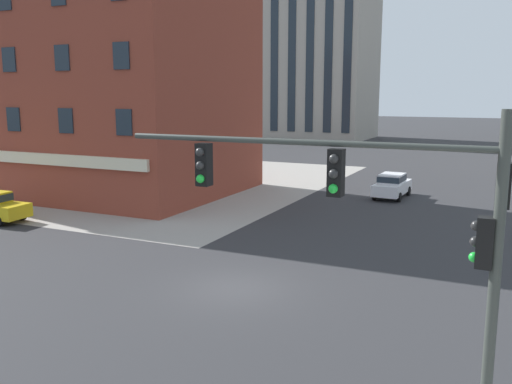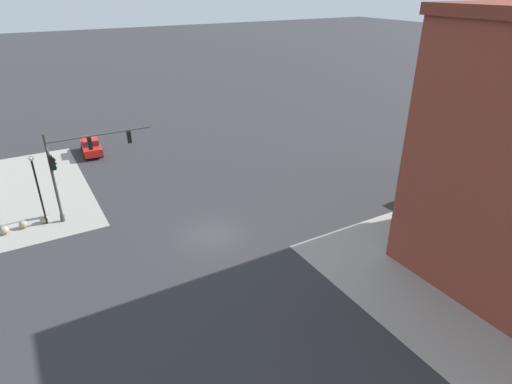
# 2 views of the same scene
# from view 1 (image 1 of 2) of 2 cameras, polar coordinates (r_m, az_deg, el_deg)

# --- Properties ---
(ground_plane) EXTENTS (320.00, 320.00, 0.00)m
(ground_plane) POSITION_cam_1_polar(r_m,az_deg,el_deg) (20.93, -2.13, -9.86)
(ground_plane) COLOR #2D2D30
(sidewalk_far_corner) EXTENTS (32.00, 32.00, 0.02)m
(sidewalk_far_corner) POSITION_cam_1_polar(r_m,az_deg,el_deg) (47.94, -12.52, 1.31)
(sidewalk_far_corner) COLOR gray
(sidewalk_far_corner) RESTS_ON ground
(traffic_signal_main) EXTENTS (7.63, 2.09, 6.90)m
(traffic_signal_main) POSITION_cam_1_polar(r_m,az_deg,el_deg) (10.64, 15.71, -4.66)
(traffic_signal_main) COLOR #383D38
(traffic_signal_main) RESTS_ON ground
(car_main_northbound_far) EXTENTS (2.05, 4.48, 1.68)m
(car_main_northbound_far) POSITION_cam_1_polar(r_m,az_deg,el_deg) (39.49, 13.83, 0.75)
(car_main_northbound_far) COLOR silver
(car_main_northbound_far) RESTS_ON ground
(storefront_block_near_corner) EXTENTS (22.18, 14.60, 15.35)m
(storefront_block_near_corner) POSITION_cam_1_polar(r_m,az_deg,el_deg) (43.56, -16.76, 10.41)
(storefront_block_near_corner) COLOR brown
(storefront_block_near_corner) RESTS_ON ground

